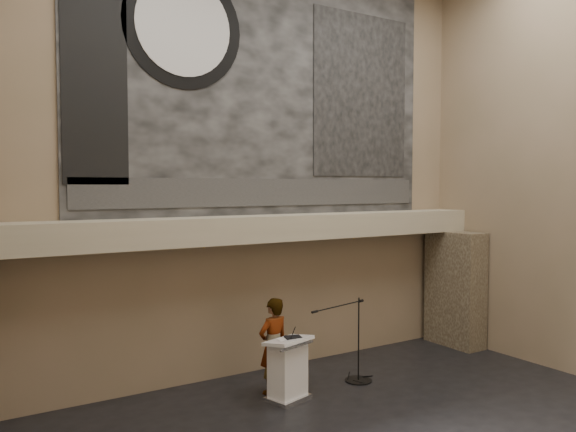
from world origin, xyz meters
TOP-DOWN VIEW (x-y plane):
  - wall_back at (0.00, 4.00)m, footprint 10.00×0.02m
  - wall_left at (-5.00, 0.00)m, footprint 0.02×8.00m
  - soffit at (0.00, 3.60)m, footprint 10.00×0.80m
  - sprinkler_left at (-1.60, 3.55)m, footprint 0.04×0.04m
  - sprinkler_right at (1.90, 3.55)m, footprint 0.04×0.04m
  - banner at (0.00, 3.97)m, footprint 8.00×0.05m
  - banner_text_strip at (0.00, 3.93)m, footprint 7.76×0.02m
  - banner_clock_rim at (-1.80, 3.93)m, footprint 2.30×0.02m
  - banner_clock_face at (-1.80, 3.91)m, footprint 1.84×0.02m
  - banner_building_print at (2.40, 3.93)m, footprint 2.60×0.02m
  - banner_brick_print at (-3.40, 3.93)m, footprint 1.10×0.02m
  - stone_pier at (4.65, 3.15)m, footprint 0.60×1.40m
  - lectern at (-0.57, 2.30)m, footprint 0.91×0.75m
  - binder at (-0.48, 2.26)m, footprint 0.33×0.29m
  - papers at (-0.66, 2.27)m, footprint 0.25×0.31m
  - speaker_person at (-0.60, 2.74)m, footprint 0.70×0.52m
  - mic_stand at (1.06, 2.39)m, footprint 1.57×0.58m

SIDE VIEW (x-z plane):
  - mic_stand at x=1.06m, z-range -0.56..1.07m
  - lectern at x=-0.57m, z-range -0.02..1.12m
  - speaker_person at x=-0.60m, z-range 0.00..1.75m
  - papers at x=-0.66m, z-range 1.10..1.10m
  - binder at x=-0.48m, z-range 1.10..1.14m
  - stone_pier at x=4.65m, z-range 0.00..2.70m
  - sprinkler_left at x=-1.60m, z-range 2.64..2.70m
  - sprinkler_right at x=1.90m, z-range 2.64..2.70m
  - soffit at x=0.00m, z-range 2.70..3.20m
  - banner_text_strip at x=0.00m, z-range 3.38..3.93m
  - wall_back at x=0.00m, z-range 0.00..8.50m
  - wall_left at x=-5.00m, z-range 0.00..8.50m
  - banner_brick_print at x=-3.40m, z-range 3.80..7.00m
  - banner at x=0.00m, z-range 3.20..8.20m
  - banner_building_print at x=2.40m, z-range 4.00..7.60m
  - banner_clock_rim at x=-1.80m, z-range 5.55..7.85m
  - banner_clock_face at x=-1.80m, z-range 5.78..7.62m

